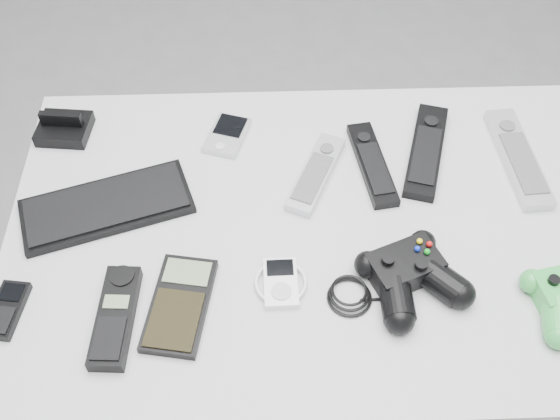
{
  "coord_description": "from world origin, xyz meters",
  "views": [
    {
      "loc": [
        -0.01,
        -0.75,
        1.59
      ],
      "look_at": [
        0.01,
        -0.06,
        0.73
      ],
      "focal_mm": 42.0,
      "sensor_mm": 36.0,
      "label": 1
    }
  ],
  "objects_px": {
    "pda": "(227,135)",
    "remote_black_a": "(372,163)",
    "calculator": "(180,304)",
    "remote_black_b": "(426,150)",
    "mobile_phone": "(6,310)",
    "mp3_player": "(281,282)",
    "controller_black": "(410,273)",
    "remote_silver_a": "(316,173)",
    "desk": "(319,247)",
    "remote_silver_b": "(518,157)",
    "cordless_handset": "(115,316)",
    "pda_keyboard": "(107,206)"
  },
  "relations": [
    {
      "from": "pda",
      "to": "remote_black_a",
      "type": "xyz_separation_m",
      "value": [
        0.26,
        -0.08,
        0.0
      ]
    },
    {
      "from": "calculator",
      "to": "remote_black_b",
      "type": "bearing_deg",
      "value": 45.46
    },
    {
      "from": "remote_black_a",
      "to": "mobile_phone",
      "type": "height_order",
      "value": "remote_black_a"
    },
    {
      "from": "mp3_player",
      "to": "controller_black",
      "type": "xyz_separation_m",
      "value": [
        0.2,
        -0.0,
        0.02
      ]
    },
    {
      "from": "mp3_player",
      "to": "remote_black_b",
      "type": "bearing_deg",
      "value": 43.82
    },
    {
      "from": "pda",
      "to": "remote_black_b",
      "type": "height_order",
      "value": "remote_black_b"
    },
    {
      "from": "controller_black",
      "to": "remote_silver_a",
      "type": "bearing_deg",
      "value": 97.67
    },
    {
      "from": "desk",
      "to": "mobile_phone",
      "type": "bearing_deg",
      "value": -162.91
    },
    {
      "from": "pda",
      "to": "calculator",
      "type": "relative_size",
      "value": 0.6
    },
    {
      "from": "remote_silver_a",
      "to": "calculator",
      "type": "relative_size",
      "value": 1.11
    },
    {
      "from": "remote_black_a",
      "to": "mp3_player",
      "type": "height_order",
      "value": "remote_black_a"
    },
    {
      "from": "remote_black_b",
      "to": "controller_black",
      "type": "bearing_deg",
      "value": -88.54
    },
    {
      "from": "remote_silver_b",
      "to": "cordless_handset",
      "type": "distance_m",
      "value": 0.76
    },
    {
      "from": "remote_silver_b",
      "to": "cordless_handset",
      "type": "xyz_separation_m",
      "value": [
        -0.69,
        -0.31,
        0.0
      ]
    },
    {
      "from": "calculator",
      "to": "controller_black",
      "type": "relative_size",
      "value": 0.65
    },
    {
      "from": "desk",
      "to": "controller_black",
      "type": "bearing_deg",
      "value": -42.42
    },
    {
      "from": "pda_keyboard",
      "to": "remote_silver_b",
      "type": "bearing_deg",
      "value": -11.16
    },
    {
      "from": "remote_black_a",
      "to": "desk",
      "type": "bearing_deg",
      "value": -136.47
    },
    {
      "from": "remote_silver_a",
      "to": "remote_black_b",
      "type": "height_order",
      "value": "remote_black_b"
    },
    {
      "from": "pda",
      "to": "remote_silver_b",
      "type": "xyz_separation_m",
      "value": [
        0.53,
        -0.08,
        0.0
      ]
    },
    {
      "from": "remote_black_a",
      "to": "controller_black",
      "type": "distance_m",
      "value": 0.25
    },
    {
      "from": "desk",
      "to": "pda",
      "type": "xyz_separation_m",
      "value": [
        -0.16,
        0.21,
        0.07
      ]
    },
    {
      "from": "remote_black_a",
      "to": "cordless_handset",
      "type": "distance_m",
      "value": 0.52
    },
    {
      "from": "calculator",
      "to": "pda",
      "type": "bearing_deg",
      "value": 89.61
    },
    {
      "from": "remote_black_b",
      "to": "controller_black",
      "type": "distance_m",
      "value": 0.29
    },
    {
      "from": "remote_silver_a",
      "to": "calculator",
      "type": "xyz_separation_m",
      "value": [
        -0.23,
        -0.26,
        -0.0
      ]
    },
    {
      "from": "remote_silver_a",
      "to": "controller_black",
      "type": "xyz_separation_m",
      "value": [
        0.13,
        -0.23,
        0.02
      ]
    },
    {
      "from": "pda_keyboard",
      "to": "remote_black_a",
      "type": "height_order",
      "value": "remote_black_a"
    },
    {
      "from": "remote_silver_a",
      "to": "controller_black",
      "type": "distance_m",
      "value": 0.26
    },
    {
      "from": "pda_keyboard",
      "to": "remote_black_a",
      "type": "xyz_separation_m",
      "value": [
        0.47,
        0.08,
        0.0
      ]
    },
    {
      "from": "remote_black_b",
      "to": "calculator",
      "type": "bearing_deg",
      "value": -127.66
    },
    {
      "from": "remote_black_b",
      "to": "mp3_player",
      "type": "bearing_deg",
      "value": -118.38
    },
    {
      "from": "mp3_player",
      "to": "remote_black_a",
      "type": "bearing_deg",
      "value": 53.8
    },
    {
      "from": "remote_silver_a",
      "to": "remote_black_b",
      "type": "relative_size",
      "value": 0.82
    },
    {
      "from": "remote_silver_b",
      "to": "controller_black",
      "type": "xyz_separation_m",
      "value": [
        -0.24,
        -0.25,
        0.01
      ]
    },
    {
      "from": "remote_silver_a",
      "to": "remote_silver_b",
      "type": "relative_size",
      "value": 0.79
    },
    {
      "from": "remote_silver_a",
      "to": "remote_black_b",
      "type": "distance_m",
      "value": 0.21
    },
    {
      "from": "remote_silver_a",
      "to": "mp3_player",
      "type": "xyz_separation_m",
      "value": [
        -0.07,
        -0.23,
        -0.0
      ]
    },
    {
      "from": "remote_silver_b",
      "to": "mp3_player",
      "type": "height_order",
      "value": "remote_silver_b"
    },
    {
      "from": "remote_black_b",
      "to": "mobile_phone",
      "type": "xyz_separation_m",
      "value": [
        -0.7,
        -0.31,
        -0.0
      ]
    },
    {
      "from": "mobile_phone",
      "to": "controller_black",
      "type": "relative_size",
      "value": 0.37
    },
    {
      "from": "remote_black_a",
      "to": "remote_silver_b",
      "type": "height_order",
      "value": "remote_silver_b"
    },
    {
      "from": "desk",
      "to": "remote_black_b",
      "type": "relative_size",
      "value": 4.6
    },
    {
      "from": "pda",
      "to": "remote_black_a",
      "type": "distance_m",
      "value": 0.28
    },
    {
      "from": "remote_silver_a",
      "to": "remote_black_a",
      "type": "height_order",
      "value": "same"
    },
    {
      "from": "desk",
      "to": "mobile_phone",
      "type": "xyz_separation_m",
      "value": [
        -0.49,
        -0.15,
        0.07
      ]
    },
    {
      "from": "remote_silver_a",
      "to": "remote_silver_b",
      "type": "height_order",
      "value": "remote_silver_b"
    },
    {
      "from": "controller_black",
      "to": "remote_black_b",
      "type": "bearing_deg",
      "value": 52.45
    },
    {
      "from": "pda",
      "to": "remote_black_b",
      "type": "bearing_deg",
      "value": 9.53
    },
    {
      "from": "remote_silver_b",
      "to": "calculator",
      "type": "distance_m",
      "value": 0.66
    }
  ]
}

